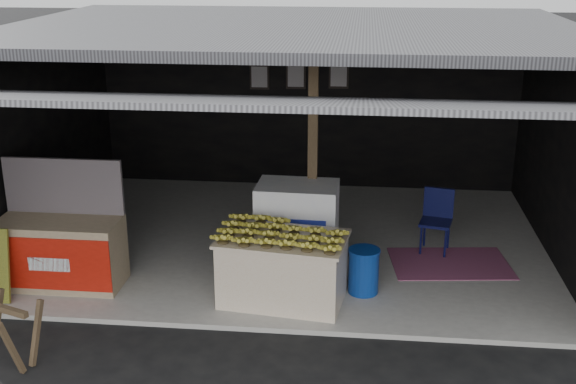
# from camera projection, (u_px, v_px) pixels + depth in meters

# --- Properties ---
(ground) EXTENTS (80.00, 80.00, 0.00)m
(ground) POSITION_uv_depth(u_px,v_px,m) (271.00, 333.00, 7.78)
(ground) COLOR black
(ground) RESTS_ON ground
(concrete_slab) EXTENTS (7.00, 5.00, 0.06)m
(concrete_slab) POSITION_uv_depth(u_px,v_px,m) (293.00, 241.00, 10.12)
(concrete_slab) COLOR gray
(concrete_slab) RESTS_ON ground
(shophouse) EXTENTS (7.40, 7.29, 3.02)m
(shophouse) POSITION_uv_depth(u_px,v_px,m) (296.00, 91.00, 9.74)
(shophouse) COLOR black
(shophouse) RESTS_ON ground
(banana_table) EXTENTS (1.54, 1.06, 0.79)m
(banana_table) POSITION_uv_depth(u_px,v_px,m) (283.00, 269.00, 8.25)
(banana_table) COLOR beige
(banana_table) RESTS_ON concrete_slab
(banana_pile) EXTENTS (1.41, 0.96, 0.16)m
(banana_pile) POSITION_uv_depth(u_px,v_px,m) (283.00, 231.00, 8.10)
(banana_pile) COLOR gold
(banana_pile) RESTS_ON banana_table
(white_crate) EXTENTS (1.02, 0.72, 1.11)m
(white_crate) POSITION_uv_depth(u_px,v_px,m) (297.00, 226.00, 9.06)
(white_crate) COLOR white
(white_crate) RESTS_ON concrete_slab
(neighbor_stall) EXTENTS (1.46, 0.67, 1.51)m
(neighbor_stall) POSITION_uv_depth(u_px,v_px,m) (61.00, 249.00, 8.63)
(neighbor_stall) COLOR #998466
(neighbor_stall) RESTS_ON concrete_slab
(sawhorse) EXTENTS (0.75, 0.74, 0.65)m
(sawhorse) POSITION_uv_depth(u_px,v_px,m) (3.00, 327.00, 7.08)
(sawhorse) COLOR brown
(sawhorse) RESTS_ON ground
(water_barrel) EXTENTS (0.35, 0.35, 0.52)m
(water_barrel) POSITION_uv_depth(u_px,v_px,m) (364.00, 272.00, 8.48)
(water_barrel) COLOR navy
(water_barrel) RESTS_ON concrete_slab
(plastic_chair) EXTENTS (0.48, 0.48, 0.85)m
(plastic_chair) POSITION_uv_depth(u_px,v_px,m) (437.00, 215.00, 9.61)
(plastic_chair) COLOR #090C34
(plastic_chair) RESTS_ON concrete_slab
(magenta_rug) EXTENTS (1.60, 1.17, 0.01)m
(magenta_rug) POSITION_uv_depth(u_px,v_px,m) (450.00, 263.00, 9.33)
(magenta_rug) COLOR #6E1847
(magenta_rug) RESTS_ON concrete_slab
(picture_frames) EXTENTS (1.62, 0.04, 0.46)m
(picture_frames) POSITION_uv_depth(u_px,v_px,m) (298.00, 76.00, 11.77)
(picture_frames) COLOR black
(picture_frames) RESTS_ON shophouse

